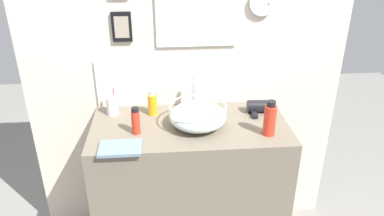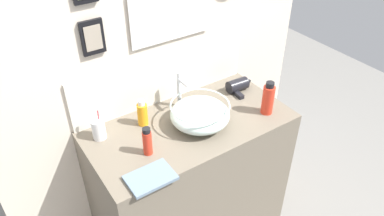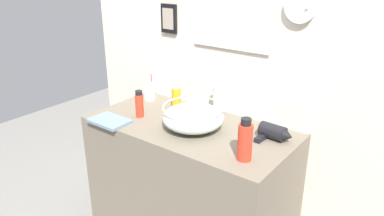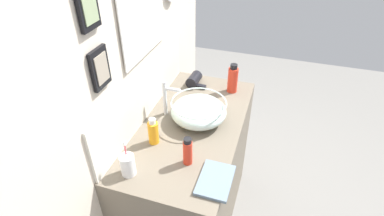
{
  "view_description": "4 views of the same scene",
  "coord_description": "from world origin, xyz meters",
  "px_view_note": "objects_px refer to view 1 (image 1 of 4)",
  "views": [
    {
      "loc": [
        -0.14,
        -1.84,
        1.94
      ],
      "look_at": [
        0.01,
        0.0,
        1.03
      ],
      "focal_mm": 35.0,
      "sensor_mm": 36.0,
      "label": 1
    },
    {
      "loc": [
        -0.86,
        -1.31,
        2.17
      ],
      "look_at": [
        0.01,
        0.0,
        1.03
      ],
      "focal_mm": 35.0,
      "sensor_mm": 36.0,
      "label": 2
    },
    {
      "loc": [
        1.1,
        -1.44,
        1.75
      ],
      "look_at": [
        0.01,
        0.0,
        1.03
      ],
      "focal_mm": 35.0,
      "sensor_mm": 36.0,
      "label": 3
    },
    {
      "loc": [
        -1.27,
        -0.41,
        1.99
      ],
      "look_at": [
        0.01,
        0.0,
        1.03
      ],
      "focal_mm": 28.0,
      "sensor_mm": 36.0,
      "label": 4
    }
  ],
  "objects_px": {
    "glass_bowl_sink": "(198,116)",
    "faucet": "(195,92)",
    "hand_towel": "(120,148)",
    "hair_drier": "(260,107)",
    "spray_bottle": "(136,121)",
    "toothbrush_cup": "(112,106)",
    "soap_dispenser": "(153,104)",
    "lotion_bottle": "(270,119)"
  },
  "relations": [
    {
      "from": "glass_bowl_sink",
      "to": "faucet",
      "type": "relative_size",
      "value": 1.44
    },
    {
      "from": "faucet",
      "to": "hair_drier",
      "type": "bearing_deg",
      "value": -7.15
    },
    {
      "from": "faucet",
      "to": "hair_drier",
      "type": "height_order",
      "value": "faucet"
    },
    {
      "from": "lotion_bottle",
      "to": "hair_drier",
      "type": "bearing_deg",
      "value": 85.61
    },
    {
      "from": "glass_bowl_sink",
      "to": "faucet",
      "type": "height_order",
      "value": "faucet"
    },
    {
      "from": "hair_drier",
      "to": "lotion_bottle",
      "type": "xyz_separation_m",
      "value": [
        -0.02,
        -0.26,
        0.05
      ]
    },
    {
      "from": "spray_bottle",
      "to": "hand_towel",
      "type": "height_order",
      "value": "spray_bottle"
    },
    {
      "from": "lotion_bottle",
      "to": "spray_bottle",
      "type": "xyz_separation_m",
      "value": [
        -0.7,
        0.07,
        -0.02
      ]
    },
    {
      "from": "glass_bowl_sink",
      "to": "toothbrush_cup",
      "type": "height_order",
      "value": "toothbrush_cup"
    },
    {
      "from": "soap_dispenser",
      "to": "hand_towel",
      "type": "relative_size",
      "value": 0.71
    },
    {
      "from": "soap_dispenser",
      "to": "hand_towel",
      "type": "bearing_deg",
      "value": -113.15
    },
    {
      "from": "glass_bowl_sink",
      "to": "spray_bottle",
      "type": "bearing_deg",
      "value": -172.01
    },
    {
      "from": "toothbrush_cup",
      "to": "hand_towel",
      "type": "relative_size",
      "value": 0.85
    },
    {
      "from": "spray_bottle",
      "to": "lotion_bottle",
      "type": "bearing_deg",
      "value": -5.77
    },
    {
      "from": "soap_dispenser",
      "to": "lotion_bottle",
      "type": "bearing_deg",
      "value": -24.87
    },
    {
      "from": "hand_towel",
      "to": "glass_bowl_sink",
      "type": "bearing_deg",
      "value": 26.5
    },
    {
      "from": "toothbrush_cup",
      "to": "soap_dispenser",
      "type": "xyz_separation_m",
      "value": [
        0.24,
        -0.02,
        0.01
      ]
    },
    {
      "from": "glass_bowl_sink",
      "to": "hair_drier",
      "type": "height_order",
      "value": "glass_bowl_sink"
    },
    {
      "from": "hair_drier",
      "to": "lotion_bottle",
      "type": "height_order",
      "value": "lotion_bottle"
    },
    {
      "from": "hair_drier",
      "to": "hand_towel",
      "type": "relative_size",
      "value": 0.8
    },
    {
      "from": "hair_drier",
      "to": "spray_bottle",
      "type": "xyz_separation_m",
      "value": [
        -0.72,
        -0.19,
        0.04
      ]
    },
    {
      "from": "toothbrush_cup",
      "to": "soap_dispenser",
      "type": "bearing_deg",
      "value": -5.78
    },
    {
      "from": "spray_bottle",
      "to": "glass_bowl_sink",
      "type": "bearing_deg",
      "value": 7.99
    },
    {
      "from": "glass_bowl_sink",
      "to": "hand_towel",
      "type": "distance_m",
      "value": 0.46
    },
    {
      "from": "hair_drier",
      "to": "hand_towel",
      "type": "xyz_separation_m",
      "value": [
        -0.8,
        -0.35,
        -0.03
      ]
    },
    {
      "from": "glass_bowl_sink",
      "to": "hand_towel",
      "type": "height_order",
      "value": "glass_bowl_sink"
    },
    {
      "from": "lotion_bottle",
      "to": "soap_dispenser",
      "type": "bearing_deg",
      "value": 155.13
    },
    {
      "from": "glass_bowl_sink",
      "to": "spray_bottle",
      "type": "height_order",
      "value": "spray_bottle"
    },
    {
      "from": "lotion_bottle",
      "to": "faucet",
      "type": "bearing_deg",
      "value": 140.05
    },
    {
      "from": "lotion_bottle",
      "to": "spray_bottle",
      "type": "relative_size",
      "value": 1.29
    },
    {
      "from": "glass_bowl_sink",
      "to": "hair_drier",
      "type": "distance_m",
      "value": 0.42
    },
    {
      "from": "faucet",
      "to": "lotion_bottle",
      "type": "distance_m",
      "value": 0.48
    },
    {
      "from": "faucet",
      "to": "hand_towel",
      "type": "xyz_separation_m",
      "value": [
        -0.41,
        -0.39,
        -0.12
      ]
    },
    {
      "from": "lotion_bottle",
      "to": "spray_bottle",
      "type": "distance_m",
      "value": 0.71
    },
    {
      "from": "hand_towel",
      "to": "hair_drier",
      "type": "bearing_deg",
      "value": 23.43
    },
    {
      "from": "spray_bottle",
      "to": "hand_towel",
      "type": "xyz_separation_m",
      "value": [
        -0.07,
        -0.16,
        -0.07
      ]
    },
    {
      "from": "lotion_bottle",
      "to": "hand_towel",
      "type": "height_order",
      "value": "lotion_bottle"
    },
    {
      "from": "glass_bowl_sink",
      "to": "spray_bottle",
      "type": "xyz_separation_m",
      "value": [
        -0.34,
        -0.05,
        0.01
      ]
    },
    {
      "from": "hair_drier",
      "to": "hand_towel",
      "type": "bearing_deg",
      "value": -156.57
    },
    {
      "from": "faucet",
      "to": "soap_dispenser",
      "type": "xyz_separation_m",
      "value": [
        -0.25,
        -0.02,
        -0.06
      ]
    },
    {
      "from": "glass_bowl_sink",
      "to": "faucet",
      "type": "distance_m",
      "value": 0.2
    },
    {
      "from": "soap_dispenser",
      "to": "lotion_bottle",
      "type": "height_order",
      "value": "lotion_bottle"
    }
  ]
}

